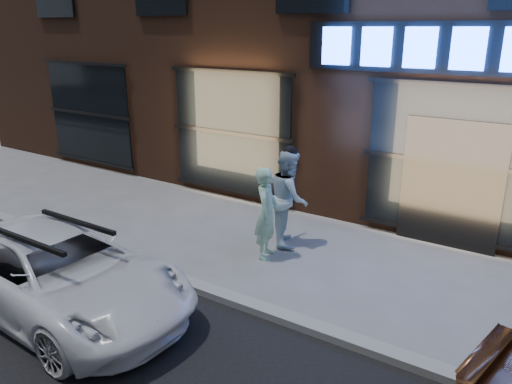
% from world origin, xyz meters
% --- Properties ---
extents(ground, '(90.00, 90.00, 0.00)m').
position_xyz_m(ground, '(0.00, 0.00, 0.00)').
color(ground, slate).
rests_on(ground, ground).
extents(curb, '(60.00, 0.25, 0.12)m').
position_xyz_m(curb, '(0.00, 0.00, 0.06)').
color(curb, gray).
rests_on(curb, ground).
extents(man_bowtie, '(0.56, 0.70, 1.66)m').
position_xyz_m(man_bowtie, '(-2.56, 1.64, 0.83)').
color(man_bowtie, '#B3ECD3').
rests_on(man_bowtie, ground).
extents(man_cap, '(1.05, 1.12, 1.82)m').
position_xyz_m(man_cap, '(-2.54, 2.39, 0.91)').
color(man_cap, silver).
rests_on(man_cap, ground).
extents(white_suv, '(4.41, 2.18, 1.20)m').
position_xyz_m(white_suv, '(-4.09, -1.52, 0.60)').
color(white_suv, white).
rests_on(white_suv, ground).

